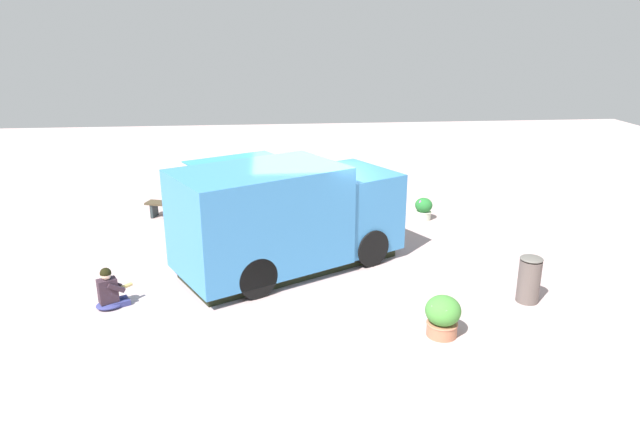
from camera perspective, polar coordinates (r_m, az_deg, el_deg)
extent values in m
plane|color=#B89D9B|center=(13.85, -1.10, -4.50)|extent=(40.00, 40.00, 0.00)
cube|color=#3A83C4|center=(12.62, -5.97, -0.40)|extent=(4.18, 3.61, 2.20)
cube|color=#3A83C4|center=(13.98, 3.33, 0.70)|extent=(2.34, 2.57, 1.81)
cube|color=black|center=(14.33, 5.74, 2.40)|extent=(0.85, 1.55, 0.69)
cube|color=black|center=(13.52, -8.18, 1.37)|extent=(1.74, 0.95, 0.77)
cube|color=#358EC2|center=(13.54, -8.90, 5.42)|extent=(2.17, 1.54, 0.03)
cube|color=black|center=(13.39, -2.90, -4.77)|extent=(5.10, 3.83, 0.24)
cylinder|color=black|center=(13.37, 5.10, -3.40)|extent=(0.88, 0.61, 0.88)
cylinder|color=black|center=(14.85, 0.37, -1.10)|extent=(0.88, 0.61, 0.88)
cylinder|color=black|center=(11.86, -6.33, -6.33)|extent=(0.88, 0.61, 0.88)
cylinder|color=black|center=(13.51, -10.21, -3.39)|extent=(0.88, 0.61, 0.88)
ellipsoid|color=navy|center=(12.28, -20.17, -8.48)|extent=(0.67, 0.63, 0.12)
cube|color=navy|center=(12.23, -19.13, -8.47)|extent=(0.37, 0.27, 0.11)
cube|color=navy|center=(12.40, -19.39, -8.11)|extent=(0.37, 0.27, 0.11)
cube|color=#33232D|center=(12.15, -20.32, -7.18)|extent=(0.42, 0.36, 0.49)
sphere|color=beige|center=(12.01, -20.50, -5.69)|extent=(0.21, 0.21, 0.21)
sphere|color=black|center=(12.00, -20.51, -5.57)|extent=(0.22, 0.22, 0.22)
cube|color=#33232D|center=(12.05, -19.58, -6.96)|extent=(0.34, 0.24, 0.27)
cube|color=#33232D|center=(12.25, -19.85, -6.58)|extent=(0.34, 0.24, 0.27)
cylinder|color=tan|center=(12.21, -18.91, -6.91)|extent=(0.31, 0.32, 0.08)
cube|color=#5F9D48|center=(12.21, -18.92, -6.84)|extent=(0.24, 0.25, 0.02)
cylinder|color=beige|center=(16.82, 10.20, -0.19)|extent=(0.43, 0.43, 0.25)
torus|color=beige|center=(16.79, 10.22, 0.17)|extent=(0.46, 0.46, 0.04)
ellipsoid|color=#25722F|center=(16.73, 10.26, 0.82)|extent=(0.50, 0.50, 0.42)
sphere|color=#A3459E|center=(16.59, 9.80, 1.06)|extent=(0.06, 0.06, 0.06)
sphere|color=purple|center=(16.58, 9.95, 1.15)|extent=(0.08, 0.08, 0.08)
sphere|color=purple|center=(16.77, 9.71, 1.24)|extent=(0.07, 0.07, 0.07)
sphere|color=#AA4DA5|center=(16.57, 9.91, 1.05)|extent=(0.07, 0.07, 0.07)
sphere|color=purple|center=(16.92, 10.26, 1.11)|extent=(0.08, 0.08, 0.08)
cylinder|color=#AE6B4D|center=(10.78, 11.99, -11.14)|extent=(0.54, 0.54, 0.26)
torus|color=#B66C52|center=(10.73, 12.03, -10.61)|extent=(0.57, 0.57, 0.04)
ellipsoid|color=#468D38|center=(10.61, 12.12, -9.40)|extent=(0.64, 0.64, 0.54)
sphere|color=white|center=(10.83, 12.41, -8.60)|extent=(0.06, 0.06, 0.06)
sphere|color=white|center=(10.35, 12.38, -9.40)|extent=(0.09, 0.09, 0.09)
sphere|color=white|center=(10.43, 11.04, -9.66)|extent=(0.06, 0.06, 0.06)
sphere|color=white|center=(10.79, 11.99, -8.38)|extent=(0.06, 0.06, 0.06)
sphere|color=white|center=(10.42, 11.17, -9.07)|extent=(0.08, 0.08, 0.08)
cube|color=#433927|center=(17.04, -13.99, 0.89)|extent=(1.91, 0.98, 0.06)
cube|color=#283234|center=(16.79, -11.64, -0.03)|extent=(0.19, 0.35, 0.41)
cube|color=#283234|center=(17.46, -16.14, 0.32)|extent=(0.19, 0.35, 0.41)
cylinder|color=#5B4F4A|center=(12.35, 20.03, -6.32)|extent=(0.44, 0.44, 0.89)
ellipsoid|color=#5C5852|center=(12.17, 20.28, -4.24)|extent=(0.45, 0.45, 0.10)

